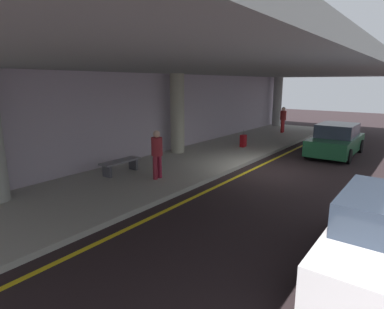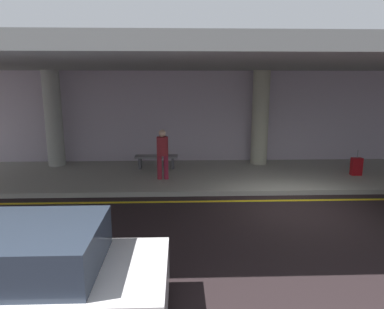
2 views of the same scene
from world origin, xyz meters
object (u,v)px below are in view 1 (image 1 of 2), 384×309
object	(u,v)px
suitcase_upright_primary	(243,141)
person_waiting_for_ride	(283,118)
car_dark_green	(336,140)
traveler_with_luggage	(157,151)
support_column_left_mid	(177,114)
support_column_center	(277,102)
bench_metal	(121,164)

from	to	relation	value
suitcase_upright_primary	person_waiting_for_ride	bearing A→B (deg)	8.80
car_dark_green	traveler_with_luggage	size ratio (longest dim) A/B	2.44
support_column_left_mid	support_column_center	world-z (taller)	same
traveler_with_luggage	suitcase_upright_primary	bearing A→B (deg)	134.81
support_column_center	suitcase_upright_primary	size ratio (longest dim) A/B	4.06
support_column_center	person_waiting_for_ride	distance (m)	3.58
support_column_center	traveler_with_luggage	xyz separation A→B (m)	(-15.74, -2.15, -0.86)
car_dark_green	traveler_with_luggage	bearing A→B (deg)	-25.68
traveler_with_luggage	bench_metal	xyz separation A→B (m)	(-0.31, 1.53, -0.61)
support_column_left_mid	bench_metal	world-z (taller)	support_column_left_mid
bench_metal	support_column_left_mid	bearing A→B (deg)	8.68
traveler_with_luggage	support_column_center	bearing A→B (deg)	140.38
support_column_center	bench_metal	bearing A→B (deg)	-177.79
person_waiting_for_ride	bench_metal	distance (m)	13.07
support_column_left_mid	person_waiting_for_ride	world-z (taller)	support_column_left_mid
support_column_center	car_dark_green	distance (m)	9.69
support_column_left_mid	traveler_with_luggage	distance (m)	4.40
person_waiting_for_ride	bench_metal	bearing A→B (deg)	-127.94
car_dark_green	person_waiting_for_ride	world-z (taller)	person_waiting_for_ride
support_column_center	person_waiting_for_ride	xyz separation A→B (m)	(-3.04, -1.69, -0.86)
support_column_left_mid	car_dark_green	xyz separation A→B (m)	(4.51, -6.02, -1.26)
traveler_with_luggage	suitcase_upright_primary	size ratio (longest dim) A/B	1.87
support_column_left_mid	bench_metal	bearing A→B (deg)	-171.32
support_column_center	car_dark_green	bearing A→B (deg)	-141.19
support_column_left_mid	person_waiting_for_ride	xyz separation A→B (m)	(8.96, -1.69, -0.86)
traveler_with_luggage	suitcase_upright_primary	xyz separation A→B (m)	(6.77, 0.26, -0.65)
car_dark_green	traveler_with_luggage	distance (m)	9.12
person_waiting_for_ride	support_column_left_mid	bearing A→B (deg)	-133.90
support_column_left_mid	suitcase_upright_primary	xyz separation A→B (m)	(3.03, -1.89, -1.51)
support_column_left_mid	car_dark_green	world-z (taller)	support_column_left_mid
suitcase_upright_primary	support_column_center	bearing A→B (deg)	18.72
traveler_with_luggage	bench_metal	size ratio (longest dim) A/B	1.05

